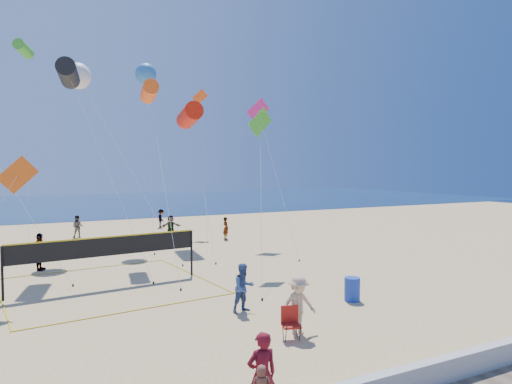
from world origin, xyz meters
name	(u,v)px	position (x,y,z in m)	size (l,w,h in m)	color
ground	(256,364)	(0.00, 0.00, 0.00)	(120.00, 120.00, 0.00)	#D6B879
ocean	(69,204)	(0.00, 62.00, 0.01)	(140.00, 50.00, 0.03)	navy
woman	(262,375)	(-1.09, -2.45, 0.93)	(0.68, 0.44, 1.86)	maroon
bystander_a	(244,288)	(1.62, 4.22, 0.89)	(0.87, 0.68, 1.79)	#334D81
bystander_b	(298,305)	(2.20, 1.37, 0.94)	(1.21, 0.69, 1.87)	tan
far_person_0	(40,252)	(-4.93, 15.05, 0.97)	(1.14, 0.47, 1.94)	gray
far_person_1	(171,227)	(4.22, 22.77, 0.86)	(1.59, 0.51, 1.72)	gray
far_person_2	(226,228)	(7.68, 20.27, 0.83)	(0.60, 0.40, 1.66)	gray
far_person_3	(78,227)	(-2.06, 26.10, 0.84)	(0.82, 0.64, 1.68)	gray
far_person_4	(161,218)	(5.15, 29.08, 0.81)	(1.05, 0.60, 1.63)	gray
camp_chair	(291,321)	(1.76, 1.13, 0.57)	(0.67, 0.78, 1.13)	maroon
trash_barrel	(352,289)	(6.07, 3.53, 0.47)	(0.62, 0.62, 0.93)	#1937A6
volleyball_net	(107,252)	(-2.30, 10.22, 1.53)	(9.29, 9.16, 2.25)	black
kite_1	(68,74)	(-3.31, 15.97, 10.38)	(3.71, 7.58, 11.05)	black
kite_2	(149,92)	(1.12, 16.19, 9.77)	(1.34, 9.33, 10.37)	#FF5715
kite_3	(14,182)	(-5.88, 9.21, 4.77)	(3.66, 2.95, 5.78)	#D45214
kite_4	(260,130)	(5.69, 10.81, 7.32)	(3.86, 6.26, 8.57)	green
kite_5	(260,117)	(9.39, 18.07, 8.92)	(2.12, 7.64, 10.30)	#D32783
kite_6	(78,76)	(-2.43, 19.97, 11.04)	(5.33, 8.17, 11.86)	silver
kite_7	(146,74)	(2.10, 21.16, 11.80)	(1.82, 5.46, 12.53)	#2B6DB9
kite_8	(23,49)	(-5.43, 23.59, 13.17)	(1.35, 5.25, 13.69)	green
kite_9	(201,108)	(7.51, 25.09, 10.20)	(2.43, 6.46, 11.91)	#FF5715
kite_10	(190,116)	(4.92, 20.19, 8.99)	(2.01, 9.48, 9.84)	red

